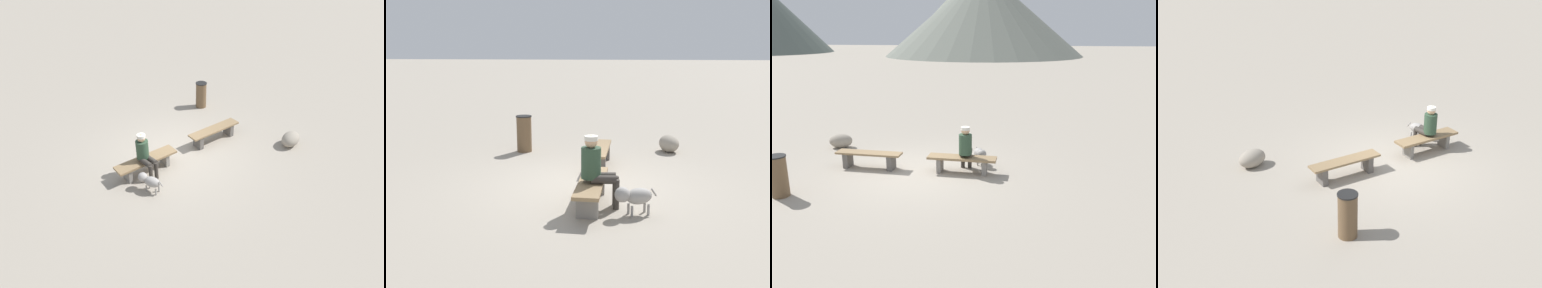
{
  "view_description": "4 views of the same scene",
  "coord_description": "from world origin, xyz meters",
  "views": [
    {
      "loc": [
        5.14,
        7.0,
        6.03
      ],
      "look_at": [
        -0.34,
        0.35,
        0.42
      ],
      "focal_mm": 32.14,
      "sensor_mm": 36.0,
      "label": 1
    },
    {
      "loc": [
        8.36,
        0.74,
        2.71
      ],
      "look_at": [
        -0.49,
        -0.28,
        0.74
      ],
      "focal_mm": 40.18,
      "sensor_mm": 36.0,
      "label": 2
    },
    {
      "loc": [
        2.71,
        -9.42,
        3.62
      ],
      "look_at": [
        1.19,
        0.3,
        0.77
      ],
      "focal_mm": 35.96,
      "sensor_mm": 36.0,
      "label": 3
    },
    {
      "loc": [
        -7.25,
        -9.15,
        5.98
      ],
      "look_at": [
        -1.32,
        0.09,
        0.87
      ],
      "focal_mm": 47.46,
      "sensor_mm": 36.0,
      "label": 4
    }
  ],
  "objects": [
    {
      "name": "ground",
      "position": [
        0.0,
        0.0,
        -0.03
      ],
      "size": [
        210.0,
        210.0,
        0.06
      ],
      "primitive_type": "cube",
      "color": "#9E9384"
    },
    {
      "name": "bench_left",
      "position": [
        -1.43,
        0.14,
        0.31
      ],
      "size": [
        1.84,
        0.45,
        0.46
      ],
      "rotation": [
        0.0,
        0.0,
        -0.03
      ],
      "color": "#605B56",
      "rests_on": "ground"
    },
    {
      "name": "seated_person",
      "position": [
        1.25,
        0.24,
        0.75
      ],
      "size": [
        0.38,
        0.67,
        1.28
      ],
      "rotation": [
        0.0,
        0.0,
        0.09
      ],
      "color": "#2D4733",
      "rests_on": "ground"
    },
    {
      "name": "trash_bin",
      "position": [
        -2.71,
        -1.99,
        0.49
      ],
      "size": [
        0.42,
        0.42,
        0.98
      ],
      "color": "brown",
      "rests_on": "ground"
    },
    {
      "name": "bench_right",
      "position": [
        1.16,
        0.15,
        0.33
      ],
      "size": [
        1.84,
        0.49,
        0.45
      ],
      "rotation": [
        0.0,
        0.0,
        -0.03
      ],
      "color": "gray",
      "rests_on": "ground"
    },
    {
      "name": "boulder",
      "position": [
        -3.12,
        1.88,
        0.23
      ],
      "size": [
        0.83,
        0.66,
        0.45
      ],
      "primitive_type": "ellipsoid",
      "rotation": [
        0.0,
        0.0,
        3.38
      ],
      "color": "gray",
      "rests_on": "ground"
    },
    {
      "name": "dog",
      "position": [
        1.56,
        0.88,
        0.34
      ],
      "size": [
        0.46,
        0.71,
        0.51
      ],
      "rotation": [
        0.0,
        0.0,
        5.11
      ],
      "color": "gray",
      "rests_on": "ground"
    }
  ]
}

